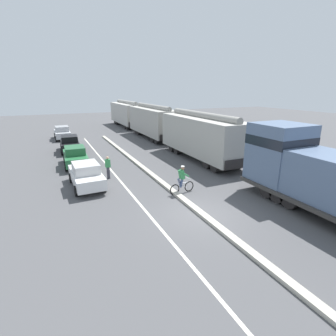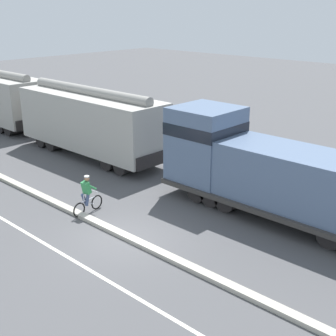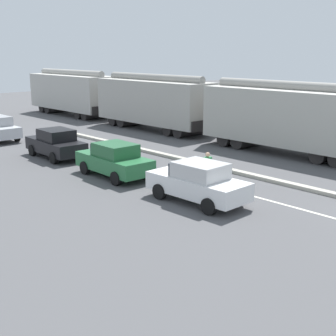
{
  "view_description": "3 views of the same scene",
  "coord_description": "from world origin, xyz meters",
  "px_view_note": "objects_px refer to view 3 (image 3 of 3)",
  "views": [
    {
      "loc": [
        -6.53,
        -10.27,
        6.15
      ],
      "look_at": [
        0.2,
        4.3,
        1.22
      ],
      "focal_mm": 28.0,
      "sensor_mm": 36.0,
      "label": 1
    },
    {
      "loc": [
        -10.76,
        -12.38,
        8.59
      ],
      "look_at": [
        3.04,
        0.5,
        1.98
      ],
      "focal_mm": 50.0,
      "sensor_mm": 36.0,
      "label": 2
    },
    {
      "loc": [
        -17.45,
        -5.73,
        5.77
      ],
      "look_at": [
        -4.48,
        8.25,
        1.01
      ],
      "focal_mm": 50.0,
      "sensor_mm": 36.0,
      "label": 3
    }
  ],
  "objects_px": {
    "pedestrian_by_cars": "(207,170)",
    "hopper_car_lead": "(287,118)",
    "parked_car_white": "(198,182)",
    "parked_car_green": "(114,160)",
    "hopper_car_trailing": "(72,93)",
    "parked_car_black": "(56,143)",
    "hopper_car_middle": "(154,102)"
  },
  "relations": [
    {
      "from": "hopper_car_middle",
      "to": "pedestrian_by_cars",
      "type": "height_order",
      "value": "hopper_car_middle"
    },
    {
      "from": "hopper_car_middle",
      "to": "hopper_car_lead",
      "type": "bearing_deg",
      "value": -90.0
    },
    {
      "from": "hopper_car_trailing",
      "to": "parked_car_green",
      "type": "distance_m",
      "value": 23.18
    },
    {
      "from": "hopper_car_middle",
      "to": "pedestrian_by_cars",
      "type": "distance_m",
      "value": 16.06
    },
    {
      "from": "parked_car_white",
      "to": "parked_car_green",
      "type": "xyz_separation_m",
      "value": [
        -0.09,
        5.35,
        0.0
      ]
    },
    {
      "from": "hopper_car_lead",
      "to": "parked_car_green",
      "type": "distance_m",
      "value": 10.8
    },
    {
      "from": "parked_car_black",
      "to": "parked_car_white",
      "type": "bearing_deg",
      "value": -89.84
    },
    {
      "from": "hopper_car_lead",
      "to": "parked_car_black",
      "type": "bearing_deg",
      "value": 142.14
    },
    {
      "from": "parked_car_green",
      "to": "parked_car_black",
      "type": "relative_size",
      "value": 0.99
    },
    {
      "from": "hopper_car_trailing",
      "to": "parked_car_green",
      "type": "xyz_separation_m",
      "value": [
        -10.42,
        -20.67,
        -1.26
      ]
    },
    {
      "from": "hopper_car_middle",
      "to": "parked_car_green",
      "type": "relative_size",
      "value": 2.5
    },
    {
      "from": "pedestrian_by_cars",
      "to": "parked_car_green",
      "type": "bearing_deg",
      "value": 111.43
    },
    {
      "from": "hopper_car_middle",
      "to": "parked_car_green",
      "type": "bearing_deg",
      "value": -138.99
    },
    {
      "from": "parked_car_white",
      "to": "parked_car_green",
      "type": "relative_size",
      "value": 1.0
    },
    {
      "from": "parked_car_white",
      "to": "pedestrian_by_cars",
      "type": "relative_size",
      "value": 2.62
    },
    {
      "from": "hopper_car_lead",
      "to": "pedestrian_by_cars",
      "type": "bearing_deg",
      "value": -168.14
    },
    {
      "from": "hopper_car_trailing",
      "to": "parked_car_white",
      "type": "height_order",
      "value": "hopper_car_trailing"
    },
    {
      "from": "parked_car_green",
      "to": "parked_car_black",
      "type": "distance_m",
      "value": 5.52
    },
    {
      "from": "parked_car_white",
      "to": "hopper_car_middle",
      "type": "bearing_deg",
      "value": 54.38
    },
    {
      "from": "hopper_car_lead",
      "to": "hopper_car_middle",
      "type": "xyz_separation_m",
      "value": [
        0.0,
        11.6,
        0.0
      ]
    },
    {
      "from": "parked_car_black",
      "to": "hopper_car_trailing",
      "type": "bearing_deg",
      "value": 55.62
    },
    {
      "from": "hopper_car_trailing",
      "to": "hopper_car_middle",
      "type": "bearing_deg",
      "value": -90.0
    },
    {
      "from": "pedestrian_by_cars",
      "to": "hopper_car_lead",
      "type": "bearing_deg",
      "value": 11.86
    },
    {
      "from": "pedestrian_by_cars",
      "to": "parked_car_white",
      "type": "bearing_deg",
      "value": -148.6
    },
    {
      "from": "hopper_car_middle",
      "to": "parked_car_black",
      "type": "relative_size",
      "value": 2.48
    },
    {
      "from": "parked_car_white",
      "to": "pedestrian_by_cars",
      "type": "bearing_deg",
      "value": 31.4
    },
    {
      "from": "hopper_car_lead",
      "to": "parked_car_white",
      "type": "height_order",
      "value": "hopper_car_lead"
    },
    {
      "from": "hopper_car_middle",
      "to": "parked_car_green",
      "type": "xyz_separation_m",
      "value": [
        -10.42,
        -9.07,
        -1.26
      ]
    },
    {
      "from": "parked_car_white",
      "to": "parked_car_black",
      "type": "distance_m",
      "value": 10.88
    },
    {
      "from": "parked_car_green",
      "to": "parked_car_white",
      "type": "bearing_deg",
      "value": -89.02
    },
    {
      "from": "parked_car_green",
      "to": "pedestrian_by_cars",
      "type": "height_order",
      "value": "same"
    },
    {
      "from": "hopper_car_lead",
      "to": "parked_car_white",
      "type": "bearing_deg",
      "value": -164.74
    }
  ]
}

